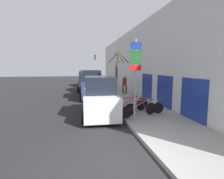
% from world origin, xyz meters
% --- Properties ---
extents(ground_plane, '(80.00, 80.00, 0.00)m').
position_xyz_m(ground_plane, '(0.00, 11.20, 0.00)').
color(ground_plane, black).
extents(sidewalk_curb, '(3.20, 32.00, 0.15)m').
position_xyz_m(sidewalk_curb, '(2.60, 14.00, 0.07)').
color(sidewalk_curb, gray).
rests_on(sidewalk_curb, ground).
extents(building_facade, '(0.23, 32.00, 6.50)m').
position_xyz_m(building_facade, '(4.35, 13.93, 3.23)').
color(building_facade, silver).
rests_on(building_facade, ground).
extents(signpost, '(0.58, 0.12, 3.84)m').
position_xyz_m(signpost, '(1.47, 3.60, 2.35)').
color(signpost, '#939399').
rests_on(signpost, sidewalk_curb).
extents(bicycle_0, '(2.13, 0.76, 0.89)m').
position_xyz_m(bicycle_0, '(1.87, 4.08, 0.53)').
color(bicycle_0, black).
rests_on(bicycle_0, sidewalk_curb).
extents(bicycle_1, '(2.19, 0.44, 0.85)m').
position_xyz_m(bicycle_1, '(2.33, 4.48, 0.52)').
color(bicycle_1, black).
rests_on(bicycle_1, sidewalk_curb).
extents(bicycle_2, '(2.17, 0.96, 0.90)m').
position_xyz_m(bicycle_2, '(1.65, 4.95, 0.54)').
color(bicycle_2, black).
rests_on(bicycle_2, sidewalk_curb).
extents(bicycle_3, '(2.58, 0.44, 0.99)m').
position_xyz_m(bicycle_3, '(1.63, 5.38, 0.57)').
color(bicycle_3, black).
rests_on(bicycle_3, sidewalk_curb).
extents(parked_car_0, '(2.09, 4.34, 2.20)m').
position_xyz_m(parked_car_0, '(-0.03, 5.14, 0.99)').
color(parked_car_0, silver).
rests_on(parked_car_0, ground).
extents(parked_car_1, '(1.94, 4.34, 2.45)m').
position_xyz_m(parked_car_1, '(-0.10, 10.92, 1.11)').
color(parked_car_1, navy).
rests_on(parked_car_1, ground).
extents(parked_car_2, '(2.10, 4.17, 2.22)m').
position_xyz_m(parked_car_2, '(-0.23, 15.91, 1.01)').
color(parked_car_2, black).
rests_on(parked_car_2, ground).
extents(parked_car_3, '(2.20, 4.72, 2.25)m').
position_xyz_m(parked_car_3, '(-0.09, 21.38, 1.03)').
color(parked_car_3, gray).
rests_on(parked_car_3, ground).
extents(pedestrian_near, '(0.45, 0.39, 1.74)m').
position_xyz_m(pedestrian_near, '(3.24, 11.95, 1.16)').
color(pedestrian_near, '#4C3D2D').
rests_on(pedestrian_near, sidewalk_curb).
extents(street_tree, '(1.56, 1.94, 3.76)m').
position_xyz_m(street_tree, '(1.64, 8.22, 2.04)').
color(street_tree, '#4C3828').
rests_on(street_tree, sidewalk_curb).
extents(traffic_light, '(0.20, 0.30, 4.50)m').
position_xyz_m(traffic_light, '(1.36, 21.58, 3.03)').
color(traffic_light, '#939399').
rests_on(traffic_light, sidewalk_curb).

